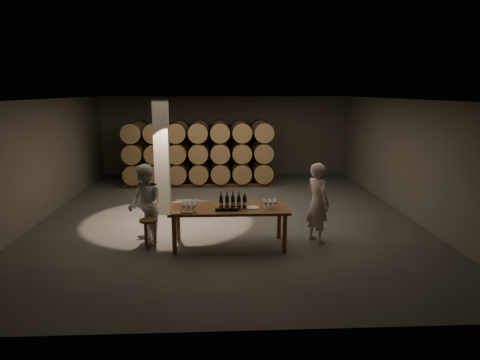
{
  "coord_description": "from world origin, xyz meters",
  "views": [
    {
      "loc": [
        -0.2,
        -11.63,
        3.43
      ],
      "look_at": [
        0.33,
        -0.54,
        1.1
      ],
      "focal_mm": 32.0,
      "sensor_mm": 36.0,
      "label": 1
    }
  ],
  "objects_px": {
    "bottle_cluster": "(233,202)",
    "plate": "(253,208)",
    "person_man": "(317,203)",
    "tasting_table": "(229,212)",
    "notebook_near": "(188,212)",
    "stool": "(149,225)",
    "person_woman": "(145,205)"
  },
  "relations": [
    {
      "from": "bottle_cluster",
      "to": "stool",
      "type": "relative_size",
      "value": 0.92
    },
    {
      "from": "plate",
      "to": "stool",
      "type": "distance_m",
      "value": 2.32
    },
    {
      "from": "notebook_near",
      "to": "person_woman",
      "type": "bearing_deg",
      "value": 164.5
    },
    {
      "from": "tasting_table",
      "to": "bottle_cluster",
      "type": "height_order",
      "value": "bottle_cluster"
    },
    {
      "from": "bottle_cluster",
      "to": "notebook_near",
      "type": "height_order",
      "value": "bottle_cluster"
    },
    {
      "from": "bottle_cluster",
      "to": "plate",
      "type": "xyz_separation_m",
      "value": [
        0.43,
        -0.07,
        -0.11
      ]
    },
    {
      "from": "person_woman",
      "to": "plate",
      "type": "bearing_deg",
      "value": 54.6
    },
    {
      "from": "bottle_cluster",
      "to": "stool",
      "type": "xyz_separation_m",
      "value": [
        -1.86,
        -0.04,
        -0.48
      ]
    },
    {
      "from": "bottle_cluster",
      "to": "notebook_near",
      "type": "relative_size",
      "value": 2.46
    },
    {
      "from": "stool",
      "to": "person_man",
      "type": "height_order",
      "value": "person_man"
    },
    {
      "from": "tasting_table",
      "to": "plate",
      "type": "distance_m",
      "value": 0.53
    },
    {
      "from": "plate",
      "to": "person_woman",
      "type": "height_order",
      "value": "person_woman"
    },
    {
      "from": "stool",
      "to": "person_man",
      "type": "distance_m",
      "value": 3.82
    },
    {
      "from": "tasting_table",
      "to": "notebook_near",
      "type": "bearing_deg",
      "value": -155.76
    },
    {
      "from": "bottle_cluster",
      "to": "stool",
      "type": "height_order",
      "value": "bottle_cluster"
    },
    {
      "from": "tasting_table",
      "to": "person_man",
      "type": "relative_size",
      "value": 1.41
    },
    {
      "from": "tasting_table",
      "to": "person_woman",
      "type": "xyz_separation_m",
      "value": [
        -1.88,
        0.22,
        0.12
      ]
    },
    {
      "from": "plate",
      "to": "stool",
      "type": "xyz_separation_m",
      "value": [
        -2.29,
        0.03,
        -0.37
      ]
    },
    {
      "from": "stool",
      "to": "notebook_near",
      "type": "bearing_deg",
      "value": -20.78
    },
    {
      "from": "plate",
      "to": "stool",
      "type": "height_order",
      "value": "plate"
    },
    {
      "from": "person_man",
      "to": "person_woman",
      "type": "distance_m",
      "value": 3.9
    },
    {
      "from": "person_woman",
      "to": "notebook_near",
      "type": "bearing_deg",
      "value": 30.11
    },
    {
      "from": "tasting_table",
      "to": "person_woman",
      "type": "bearing_deg",
      "value": 173.26
    },
    {
      "from": "person_man",
      "to": "plate",
      "type": "bearing_deg",
      "value": 71.98
    },
    {
      "from": "tasting_table",
      "to": "stool",
      "type": "height_order",
      "value": "tasting_table"
    },
    {
      "from": "plate",
      "to": "person_woman",
      "type": "xyz_separation_m",
      "value": [
        -2.39,
        0.31,
        0.01
      ]
    },
    {
      "from": "bottle_cluster",
      "to": "plate",
      "type": "distance_m",
      "value": 0.45
    },
    {
      "from": "person_man",
      "to": "bottle_cluster",
      "type": "bearing_deg",
      "value": 67.62
    },
    {
      "from": "tasting_table",
      "to": "plate",
      "type": "relative_size",
      "value": 8.48
    },
    {
      "from": "bottle_cluster",
      "to": "person_man",
      "type": "distance_m",
      "value": 1.95
    },
    {
      "from": "notebook_near",
      "to": "bottle_cluster",
      "type": "bearing_deg",
      "value": 37.79
    },
    {
      "from": "notebook_near",
      "to": "stool",
      "type": "distance_m",
      "value": 1.03
    }
  ]
}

